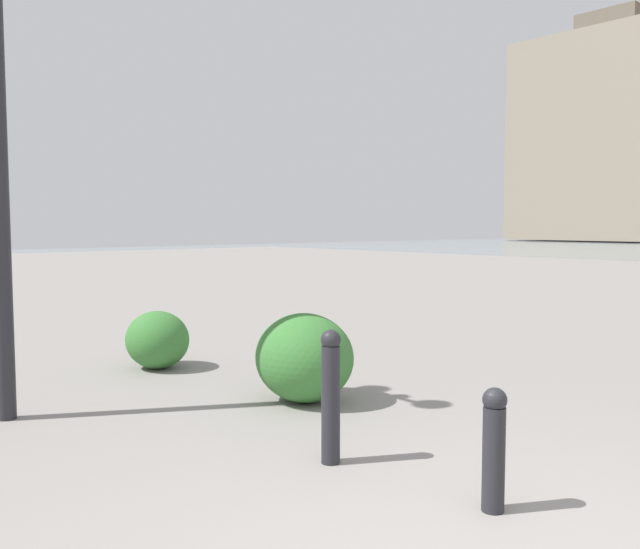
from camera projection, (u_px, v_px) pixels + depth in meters
name	position (u px, v px, depth m)	size (l,w,h in m)	color
building_annex	(609.00, 138.00, 66.32)	(16.76, 10.68, 22.29)	gray
bollard_near	(494.00, 447.00, 3.53)	(0.13, 0.13, 0.67)	#232328
bollard_mid	(331.00, 394.00, 4.24)	(0.13, 0.13, 0.86)	#232328
shrub_low	(304.00, 358.00, 5.73)	(0.90, 0.81, 0.76)	#387533
shrub_round	(157.00, 340.00, 7.06)	(0.72, 0.65, 0.61)	#387533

